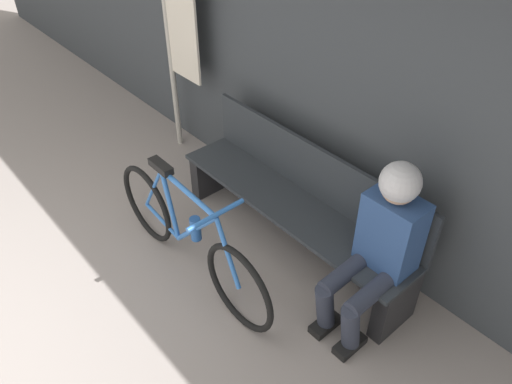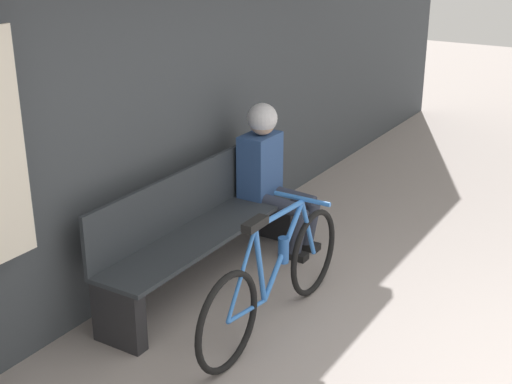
{
  "view_description": "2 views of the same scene",
  "coord_description": "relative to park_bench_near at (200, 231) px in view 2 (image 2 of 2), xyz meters",
  "views": [
    {
      "loc": [
        2.27,
        0.57,
        2.64
      ],
      "look_at": [
        0.29,
        2.29,
        0.57
      ],
      "focal_mm": 35.0,
      "sensor_mm": 36.0,
      "label": 1
    },
    {
      "loc": [
        -3.29,
        -0.17,
        2.44
      ],
      "look_at": [
        0.5,
        2.17,
        0.74
      ],
      "focal_mm": 50.0,
      "sensor_mm": 36.0,
      "label": 2
    }
  ],
  "objects": [
    {
      "name": "person_seated",
      "position": [
        0.78,
        -0.11,
        0.27
      ],
      "size": [
        0.34,
        0.59,
        1.16
      ],
      "color": "#2D3342",
      "rests_on": "ground_plane"
    },
    {
      "name": "storefront_wall",
      "position": [
        -0.41,
        0.36,
        1.27
      ],
      "size": [
        12.0,
        0.56,
        3.2
      ],
      "color": "#3D4247",
      "rests_on": "ground_plane"
    },
    {
      "name": "bicycle",
      "position": [
        -0.26,
        -0.76,
        -0.05
      ],
      "size": [
        1.67,
        0.4,
        0.83
      ],
      "color": "black",
      "rests_on": "ground_plane"
    },
    {
      "name": "park_bench_near",
      "position": [
        0.0,
        0.0,
        0.0
      ],
      "size": [
        1.97,
        0.42,
        0.82
      ],
      "color": "#2D3338",
      "rests_on": "ground_plane"
    }
  ]
}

